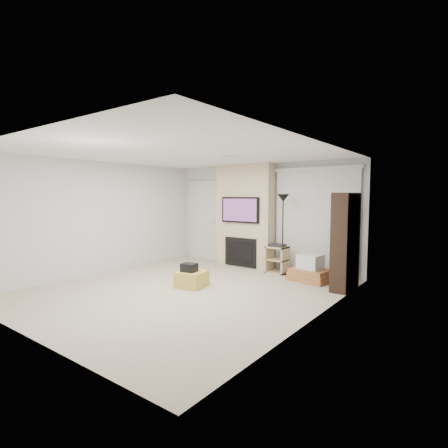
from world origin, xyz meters
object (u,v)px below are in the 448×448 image
Objects in this scene: floor_lamp at (283,211)px; bookshelf at (345,241)px; ottoman at (192,279)px; box_stack at (310,271)px; av_stand at (277,258)px.

bookshelf reaches higher than floor_lamp.
ottoman is 0.28× the size of bookshelf.
box_stack reaches higher than ottoman.
box_stack is at bearing 163.71° from bookshelf.
bookshelf is at bearing -16.29° from box_stack.
av_stand is at bearing 160.43° from floor_lamp.
box_stack is at bearing -16.20° from av_stand.
floor_lamp is at bearing -19.57° from av_stand.
av_stand is 0.95m from box_stack.
floor_lamp reaches higher than av_stand.
floor_lamp is at bearing 164.13° from bookshelf.
av_stand is 0.37× the size of bookshelf.
av_stand is (-0.16, 0.06, -1.06)m from floor_lamp.
ottoman is 0.57× the size of box_stack.
av_stand reaches higher than box_stack.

